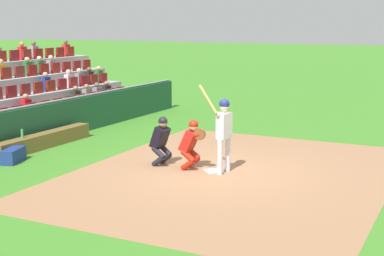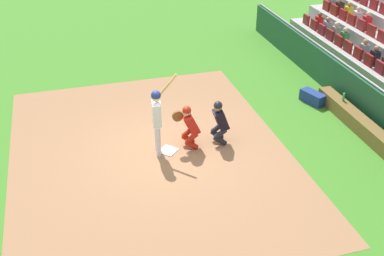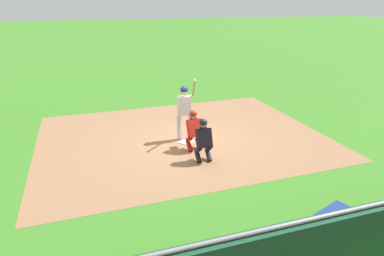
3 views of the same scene
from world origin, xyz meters
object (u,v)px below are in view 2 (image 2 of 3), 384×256
(catcher_crouching, at_px, (189,124))
(equipment_duffel_bag, at_px, (313,97))
(home_plate_umpire, at_px, (219,120))
(home_plate_marker, at_px, (168,150))
(batter_at_plate, at_px, (157,115))
(water_bottle_on_bench, at_px, (344,97))
(dugout_bench, at_px, (355,120))

(catcher_crouching, distance_m, equipment_duffel_bag, 4.80)
(home_plate_umpire, xyz_separation_m, equipment_duffel_bag, (1.50, -3.66, -0.52))
(home_plate_marker, bearing_deg, batter_at_plate, 83.09)
(water_bottle_on_bench, bearing_deg, equipment_duffel_bag, 30.06)
(dugout_bench, bearing_deg, home_plate_umpire, 86.84)
(dugout_bench, bearing_deg, catcher_crouching, 87.35)
(batter_at_plate, relative_size, water_bottle_on_bench, 8.57)
(home_plate_marker, relative_size, batter_at_plate, 0.20)
(dugout_bench, distance_m, water_bottle_on_bench, 0.90)
(water_bottle_on_bench, bearing_deg, catcher_crouching, 96.80)
(batter_at_plate, height_order, water_bottle_on_bench, batter_at_plate)
(catcher_crouching, xyz_separation_m, equipment_duffel_bag, (1.50, -4.53, -0.53))
(catcher_crouching, xyz_separation_m, water_bottle_on_bench, (0.60, -5.05, -0.15))
(home_plate_marker, distance_m, catcher_crouching, 0.92)
(batter_at_plate, height_order, dugout_bench, batter_at_plate)
(home_plate_marker, xyz_separation_m, home_plate_umpire, (0.07, -1.47, 0.69))
(catcher_crouching, bearing_deg, equipment_duffel_bag, -71.71)
(home_plate_marker, height_order, home_plate_umpire, home_plate_umpire)
(batter_at_plate, height_order, home_plate_umpire, batter_at_plate)
(water_bottle_on_bench, height_order, equipment_duffel_bag, water_bottle_on_bench)
(water_bottle_on_bench, bearing_deg, batter_at_plate, 96.18)
(dugout_bench, relative_size, water_bottle_on_bench, 14.79)
(dugout_bench, bearing_deg, equipment_duffel_bag, 15.05)
(home_plate_marker, bearing_deg, dugout_bench, -91.65)
(home_plate_marker, height_order, water_bottle_on_bench, water_bottle_on_bench)
(water_bottle_on_bench, xyz_separation_m, equipment_duffel_bag, (0.90, 0.52, -0.38))
(equipment_duffel_bag, bearing_deg, dugout_bench, 175.78)
(home_plate_umpire, relative_size, equipment_duffel_bag, 1.54)
(water_bottle_on_bench, distance_m, equipment_duffel_bag, 1.10)
(batter_at_plate, height_order, catcher_crouching, batter_at_plate)
(home_plate_marker, distance_m, home_plate_umpire, 1.62)
(catcher_crouching, distance_m, home_plate_umpire, 0.87)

